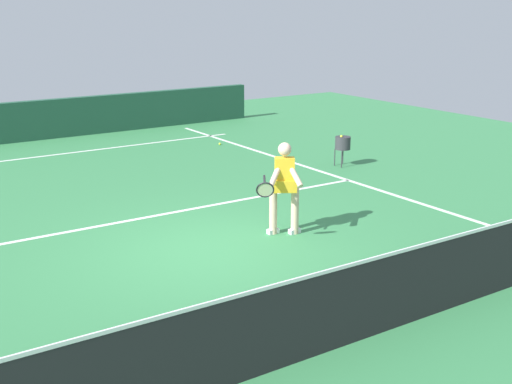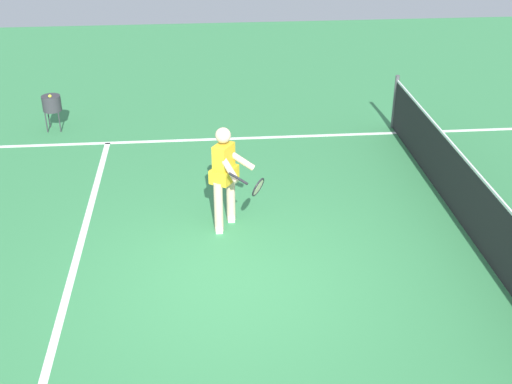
{
  "view_description": "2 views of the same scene",
  "coord_description": "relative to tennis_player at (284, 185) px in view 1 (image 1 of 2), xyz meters",
  "views": [
    {
      "loc": [
        4.93,
        8.69,
        3.75
      ],
      "look_at": [
        -0.46,
        0.55,
        1.0
      ],
      "focal_mm": 47.69,
      "sensor_mm": 36.0,
      "label": 1
    },
    {
      "loc": [
        7.11,
        -0.31,
        5.05
      ],
      "look_at": [
        -0.68,
        0.38,
        0.91
      ],
      "focal_mm": 46.73,
      "sensor_mm": 36.0,
      "label": 2
    }
  ],
  "objects": [
    {
      "name": "sideline_left_marking",
      "position": [
        -3.24,
        -0.01,
        -0.84
      ],
      "size": [
        0.1,
        19.19,
        0.01
      ],
      "primitive_type": "cube",
      "color": "white",
      "rests_on": "ground"
    },
    {
      "name": "ground_plane",
      "position": [
        1.37,
        -0.01,
        -0.85
      ],
      "size": [
        27.55,
        27.55,
        0.0
      ],
      "primitive_type": "plane",
      "color": "#38844C"
    },
    {
      "name": "ball_hopper",
      "position": [
        -4.0,
        -3.18,
        -0.3
      ],
      "size": [
        0.36,
        0.36,
        0.74
      ],
      "color": "#333338",
      "rests_on": "ground"
    },
    {
      "name": "tennis_player",
      "position": [
        0.0,
        0.0,
        0.0
      ],
      "size": [
        1.08,
        0.78,
        1.55
      ],
      "color": "beige",
      "rests_on": "ground"
    },
    {
      "name": "court_back_wall",
      "position": [
        1.37,
        -10.3,
        -0.3
      ],
      "size": [
        14.22,
        0.24,
        1.1
      ],
      "primitive_type": "cube",
      "color": "#23513D",
      "rests_on": "ground"
    },
    {
      "name": "tennis_ball_near",
      "position": [
        -2.81,
        -6.84,
        -0.81
      ],
      "size": [
        0.07,
        0.07,
        0.07
      ],
      "primitive_type": "sphere",
      "color": "#D1E533",
      "rests_on": "ground"
    },
    {
      "name": "court_net",
      "position": [
        1.37,
        3.48,
        -0.35
      ],
      "size": [
        9.9,
        0.08,
        1.07
      ],
      "color": "#4C4C51",
      "rests_on": "ground"
    },
    {
      "name": "baseline_marking",
      "position": [
        1.37,
        -8.1,
        -0.84
      ],
      "size": [
        10.22,
        0.1,
        0.01
      ],
      "primitive_type": "cube",
      "color": "white",
      "rests_on": "ground"
    },
    {
      "name": "service_line_marking",
      "position": [
        1.37,
        -2.09,
        -0.84
      ],
      "size": [
        9.22,
        0.1,
        0.01
      ],
      "primitive_type": "cube",
      "color": "white",
      "rests_on": "ground"
    }
  ]
}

